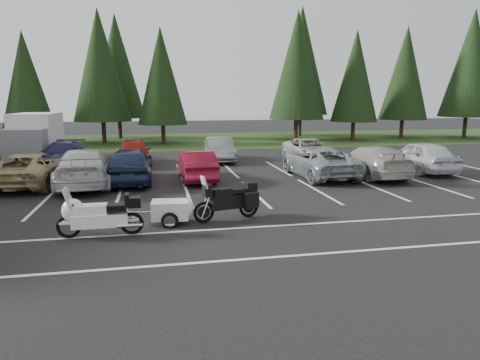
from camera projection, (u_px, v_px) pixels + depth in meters
name	position (u px, v px, depth m)	size (l,w,h in m)	color
ground	(177.00, 203.00, 15.80)	(120.00, 120.00, 0.00)	black
grass_strip	(163.00, 141.00, 38.92)	(80.00, 16.00, 0.01)	#213711
lake_water	(184.00, 122.00, 69.54)	(70.00, 50.00, 0.02)	slate
box_truck	(33.00, 138.00, 26.03)	(2.40, 5.60, 2.90)	silver
stall_markings	(175.00, 192.00, 17.72)	(32.00, 16.00, 0.01)	silver
conifer_3	(25.00, 79.00, 33.41)	(3.87, 3.87, 9.02)	#332316
conifer_4	(100.00, 65.00, 35.67)	(4.80, 4.80, 11.17)	#332316
conifer_5	(161.00, 76.00, 35.55)	(4.14, 4.14, 9.63)	#332316
conifer_6	(297.00, 65.00, 38.13)	(4.93, 4.93, 11.48)	#332316
conifer_7	(356.00, 76.00, 39.06)	(4.27, 4.27, 9.94)	#332316
conifer_8	(405.00, 73.00, 40.82)	(4.53, 4.53, 10.56)	#332316
conifer_9	(471.00, 63.00, 40.55)	(5.19, 5.19, 12.10)	#332316
conifer_back_b	(117.00, 66.00, 40.25)	(4.97, 4.97, 11.58)	#332316
conifer_back_c	(301.00, 61.00, 42.89)	(5.50, 5.50, 12.81)	#332316
car_near_2	(31.00, 169.00, 18.90)	(2.47, 5.36, 1.49)	#9E8D5C
car_near_3	(86.00, 167.00, 18.81)	(2.30, 5.66, 1.64)	#BBBBB9
car_near_4	(130.00, 165.00, 19.56)	(1.95, 4.84, 1.65)	#1B2544
car_near_5	(197.00, 165.00, 20.12)	(1.49, 4.26, 1.40)	maroon
car_near_6	(319.00, 162.00, 20.99)	(2.46, 5.33, 1.48)	gray
car_near_7	(371.00, 161.00, 21.14)	(2.13, 5.23, 1.52)	#AFA8A0
car_near_8	(421.00, 156.00, 22.49)	(1.91, 4.75, 1.62)	silver
car_far_1	(62.00, 155.00, 24.02)	(1.96, 4.82, 1.40)	#1B1A41
car_far_2	(134.00, 152.00, 24.79)	(1.79, 4.45, 1.52)	maroon
car_far_3	(220.00, 149.00, 26.37)	(1.52, 4.36, 1.44)	slate
car_far_4	(308.00, 150.00, 26.61)	(2.24, 4.86, 1.35)	beige
touring_motorcycle	(100.00, 212.00, 11.86)	(2.60, 0.80, 1.44)	white
cargo_trailer	(170.00, 212.00, 13.10)	(1.61, 0.91, 0.74)	silver
adventure_motorcycle	(227.00, 197.00, 13.48)	(2.47, 0.86, 1.50)	black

